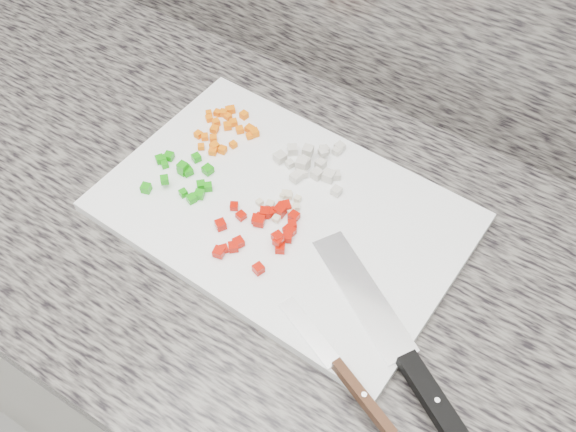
# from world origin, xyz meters

# --- Properties ---
(cabinet) EXTENTS (3.92, 0.62, 0.86)m
(cabinet) POSITION_xyz_m (0.00, 1.44, 0.43)
(cabinet) COLOR silver
(cabinet) RESTS_ON ground
(countertop) EXTENTS (3.96, 0.64, 0.04)m
(countertop) POSITION_xyz_m (0.00, 1.44, 0.88)
(countertop) COLOR #66625A
(countertop) RESTS_ON cabinet
(cutting_board) EXTENTS (0.49, 0.34, 0.02)m
(cutting_board) POSITION_xyz_m (-0.04, 1.46, 0.91)
(cutting_board) COLOR white
(cutting_board) RESTS_ON countertop
(carrot_pile) EXTENTS (0.09, 0.10, 0.01)m
(carrot_pile) POSITION_xyz_m (-0.19, 1.54, 0.92)
(carrot_pile) COLOR orange
(carrot_pile) RESTS_ON cutting_board
(onion_pile) EXTENTS (0.11, 0.10, 0.02)m
(onion_pile) POSITION_xyz_m (-0.05, 1.55, 0.92)
(onion_pile) COLOR beige
(onion_pile) RESTS_ON cutting_board
(green_pepper_pile) EXTENTS (0.10, 0.10, 0.02)m
(green_pepper_pile) POSITION_xyz_m (-0.19, 1.43, 0.92)
(green_pepper_pile) COLOR #17990D
(green_pepper_pile) RESTS_ON cutting_board
(red_pepper_pile) EXTENTS (0.10, 0.12, 0.02)m
(red_pepper_pile) POSITION_xyz_m (-0.05, 1.42, 0.92)
(red_pepper_pile) COLOR #B40D02
(red_pepper_pile) RESTS_ON cutting_board
(garlic_pile) EXTENTS (0.06, 0.05, 0.01)m
(garlic_pile) POSITION_xyz_m (-0.05, 1.47, 0.92)
(garlic_pile) COLOR beige
(garlic_pile) RESTS_ON cutting_board
(chef_knife) EXTENTS (0.28, 0.19, 0.02)m
(chef_knife) POSITION_xyz_m (0.19, 1.35, 0.92)
(chef_knife) COLOR white
(chef_knife) RESTS_ON cutting_board
(paring_knife) EXTENTS (0.19, 0.09, 0.02)m
(paring_knife) POSITION_xyz_m (0.15, 1.30, 0.92)
(paring_knife) COLOR white
(paring_knife) RESTS_ON cutting_board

